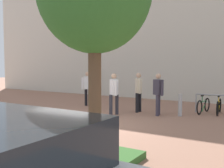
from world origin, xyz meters
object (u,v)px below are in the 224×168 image
at_px(bollard_steel, 180,105).
at_px(person_suited_navy, 158,92).
at_px(person_shirt_blue, 88,86).
at_px(person_shirt_white, 138,90).
at_px(person_casual_tan, 114,91).

xyz_separation_m(bollard_steel, person_suited_navy, (-0.81, -0.35, 0.53)).
xyz_separation_m(person_shirt_blue, person_shirt_white, (2.91, -0.22, 0.00)).
bearing_deg(person_suited_navy, person_shirt_white, 163.53).
relative_size(person_suited_navy, person_shirt_white, 1.00).
bearing_deg(person_shirt_blue, person_shirt_white, -4.32).
relative_size(person_suited_navy, person_shirt_blue, 1.00).
bearing_deg(person_suited_navy, bollard_steel, 23.22).
height_order(person_suited_navy, person_shirt_blue, same).
height_order(person_shirt_blue, person_shirt_white, same).
xyz_separation_m(bollard_steel, person_shirt_white, (-1.84, -0.04, 0.53)).
bearing_deg(person_suited_navy, person_casual_tan, -151.83).
bearing_deg(person_casual_tan, person_suited_navy, 28.17).
bearing_deg(bollard_steel, person_suited_navy, -156.78).
distance_m(bollard_steel, person_casual_tan, 2.73).
distance_m(person_shirt_blue, person_casual_tan, 2.73).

